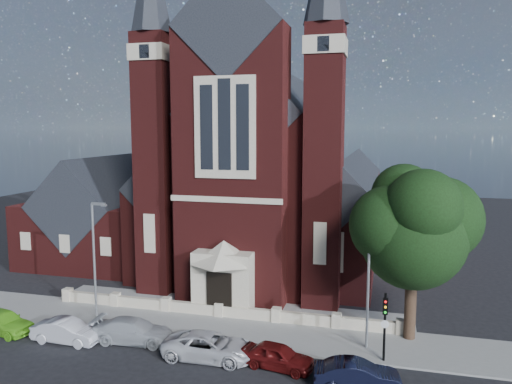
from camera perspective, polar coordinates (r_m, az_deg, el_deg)
ground at (r=43.23m, az=-0.47°, el=-10.13°), size 120.00×120.00×0.00m
pavement_strip at (r=33.81m, az=-5.31°, el=-15.27°), size 60.00×5.00×0.12m
forecourt_paving at (r=37.33m, az=-3.16°, el=-13.02°), size 26.00×3.00×0.14m
forecourt_wall at (r=35.56m, az=-4.17°, el=-14.09°), size 24.00×0.40×0.90m
church at (r=49.17m, az=1.94°, el=1.75°), size 20.01×34.90×29.20m
parish_hall at (r=51.28m, az=-17.11°, el=-3.05°), size 12.00×12.20×10.24m
street_tree at (r=31.13m, az=17.76°, el=-4.16°), size 6.40×6.60×10.70m
street_lamp_left at (r=35.35m, az=-17.91°, el=-6.74°), size 1.16×0.22×8.09m
street_lamp_right at (r=29.99m, az=12.91°, el=-9.08°), size 1.16×0.22×8.09m
traffic_signal at (r=29.13m, az=14.52°, el=-13.81°), size 0.28×0.42×4.00m
car_lime_van at (r=36.53m, az=-26.99°, el=-13.04°), size 4.67×2.53×1.51m
car_silver_a at (r=33.50m, az=-20.80°, el=-14.65°), size 4.31×1.54×1.41m
car_silver_b at (r=32.32m, az=-13.81°, el=-15.16°), size 5.15×2.38×1.46m
car_white_suv at (r=29.58m, az=-5.35°, el=-17.15°), size 5.32×2.53×1.47m
car_dark_red at (r=28.50m, az=2.50°, el=-18.22°), size 4.27×2.33×1.38m
car_navy at (r=27.00m, az=11.49°, el=-19.84°), size 4.52×2.14×1.43m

